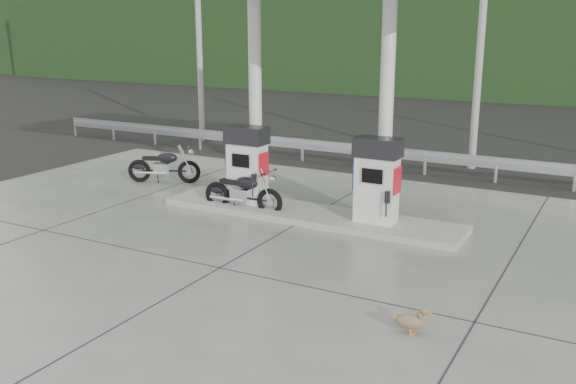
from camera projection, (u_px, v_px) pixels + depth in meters
The scene contains 16 objects.
ground at pixel (249, 252), 12.29m from camera, with size 160.00×160.00×0.00m, color black.
forecourt_apron at pixel (249, 252), 12.29m from camera, with size 18.00×14.00×0.02m, color slate.
pump_island at pixel (308, 214), 14.39m from camera, with size 7.00×1.40×0.15m, color gray.
gas_pump_left at pixel (247, 165), 14.89m from camera, with size 0.95×0.55×1.80m, color silver, non-canonical shape.
gas_pump_right at pixel (377, 180), 13.40m from camera, with size 0.95×0.55×1.80m, color silver, non-canonical shape.
canopy_column_left at pixel (255, 94), 14.82m from camera, with size 0.30×0.30×5.00m, color silver.
canopy_column_right at pixel (386, 102), 13.34m from camera, with size 0.30×0.30×5.00m, color silver.
guardrail at pixel (393, 147), 18.90m from camera, with size 26.00×0.16×1.42m, color #AEB0B6, non-canonical shape.
road at pixel (426, 151), 22.06m from camera, with size 60.00×7.00×0.01m, color black.
utility_pole_a at pixel (199, 31), 23.05m from camera, with size 0.22×0.22×8.00m, color gray.
utility_pole_b at pixel (481, 33), 18.42m from camera, with size 0.22×0.22×8.00m, color gray.
tree_band at pixel (524, 46), 37.00m from camera, with size 80.00×6.00×6.00m, color black.
forested_hills at pixel (571, 68), 63.23m from camera, with size 100.00×40.00×140.00m, color black, non-canonical shape.
motorcycle_left at pixel (164, 166), 17.52m from camera, with size 1.89×0.60×0.89m, color black, non-canonical shape.
motorcycle_right at pixel (243, 193), 14.78m from camera, with size 1.90×0.60×0.90m, color black, non-canonical shape.
duck at pixel (409, 322), 8.97m from camera, with size 0.50×0.14×0.36m, color brown, non-canonical shape.
Camera 1 is at (6.21, -9.82, 4.24)m, focal length 40.00 mm.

